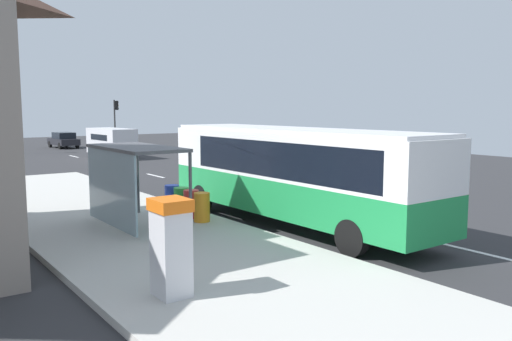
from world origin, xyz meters
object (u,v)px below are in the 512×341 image
recycling_bin_orange (202,207)px  recycling_bin_green (181,201)px  ticket_machine (171,247)px  recycling_bin_blue (172,198)px  traffic_light_far_side (13,117)px  traffic_light_near_side (116,117)px  sedan_near (64,140)px  recycling_bin_red (191,204)px  bus (292,170)px  bus_shelter (127,166)px  white_van (111,141)px

recycling_bin_orange → recycling_bin_green: size_ratio=1.00×
ticket_machine → recycling_bin_blue: (3.94, 7.68, -0.52)m
traffic_light_far_side → traffic_light_near_side: bearing=-5.3°
recycling_bin_green → traffic_light_far_side: (1.10, 31.61, 2.47)m
sedan_near → recycling_bin_orange: sedan_near is taller
recycling_bin_green → recycling_bin_blue: bearing=90.0°
recycling_bin_red → recycling_bin_green: 0.70m
bus → recycling_bin_green: (-2.49, 2.99, -1.19)m
recycling_bin_orange → traffic_light_far_side: (1.10, 33.01, 2.47)m
bus → sedan_near: 39.54m
bus → traffic_light_far_side: traffic_light_far_side is taller
recycling_bin_red → recycling_bin_green: same height
ticket_machine → traffic_light_far_side: traffic_light_far_side is taller
ticket_machine → traffic_light_far_side: 38.97m
ticket_machine → sedan_near: bearing=76.4°
recycling_bin_blue → bus_shelter: bus_shelter is taller
bus → ticket_machine: bearing=-148.2°
ticket_machine → traffic_light_far_side: bearing=82.6°
white_van → ticket_machine: bearing=-108.8°
bus → white_van: bus is taller
white_van → traffic_light_far_side: size_ratio=1.13×
recycling_bin_blue → bus_shelter: 2.97m
recycling_bin_red → recycling_bin_green: (0.00, 0.70, 0.00)m
recycling_bin_red → recycling_bin_blue: same height
traffic_light_far_side → bus_shelter: size_ratio=1.17×
ticket_machine → bus_shelter: 6.61m
recycling_bin_blue → traffic_light_near_side: (9.70, 30.11, 2.43)m
bus_shelter → bus: bearing=-26.4°
recycling_bin_green → traffic_light_far_side: traffic_light_far_side is taller
ticket_machine → recycling_bin_red: 7.43m
sedan_near → bus: bearing=-95.8°
sedan_near → recycling_bin_green: 36.91m
ticket_machine → recycling_bin_orange: bearing=54.8°
recycling_bin_blue → recycling_bin_orange: bearing=-90.0°
ticket_machine → recycling_bin_red: ticket_machine is taller
bus → recycling_bin_blue: 4.61m
recycling_bin_blue → white_van: bearing=74.2°
sedan_near → recycling_bin_blue: bearing=-100.3°
traffic_light_near_side → recycling_bin_red: bearing=-107.1°
sedan_near → traffic_light_far_side: bearing=-138.8°
sedan_near → recycling_bin_red: bearing=-100.0°
bus → recycling_bin_orange: (-2.49, 1.59, -1.19)m
recycling_bin_blue → recycling_bin_green: bearing=-90.0°
recycling_bin_orange → traffic_light_near_side: bearing=73.2°
recycling_bin_red → ticket_machine: bearing=-122.1°
recycling_bin_orange → ticket_machine: bearing=-125.2°
bus_shelter → recycling_bin_red: bearing=-1.0°
recycling_bin_red → sedan_near: bearing=80.0°
recycling_bin_orange → traffic_light_far_side: size_ratio=0.20×
bus → bus_shelter: (-4.70, 2.33, 0.25)m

